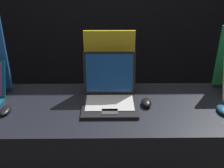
# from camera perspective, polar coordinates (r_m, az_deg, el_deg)

# --- Properties ---
(display_counter) EXTENTS (2.18, 0.64, 0.85)m
(display_counter) POSITION_cam_1_polar(r_m,az_deg,el_deg) (1.87, -0.10, -16.16)
(display_counter) COLOR black
(display_counter) RESTS_ON ground_plane
(mouse_front) EXTENTS (0.06, 0.12, 0.03)m
(mouse_front) POSITION_cam_1_polar(r_m,az_deg,el_deg) (1.67, -22.17, -5.30)
(mouse_front) COLOR black
(mouse_front) RESTS_ON display_counter
(laptop_middle) EXTENTS (0.33, 0.33, 0.30)m
(laptop_middle) POSITION_cam_1_polar(r_m,az_deg,el_deg) (1.62, -0.51, -1.94)
(laptop_middle) COLOR black
(laptop_middle) RESTS_ON display_counter
(mouse_middle) EXTENTS (0.06, 0.10, 0.04)m
(mouse_middle) POSITION_cam_1_polar(r_m,az_deg,el_deg) (1.63, 7.48, -4.05)
(mouse_middle) COLOR black
(mouse_middle) RESTS_ON display_counter
(promo_stand_middle) EXTENTS (0.33, 0.07, 0.41)m
(promo_stand_middle) POSITION_cam_1_polar(r_m,az_deg,el_deg) (1.75, -0.55, 4.69)
(promo_stand_middle) COLOR black
(promo_stand_middle) RESTS_ON display_counter
(mouse_back) EXTENTS (0.07, 0.11, 0.03)m
(mouse_back) POSITION_cam_1_polar(r_m,az_deg,el_deg) (1.68, 23.02, -5.20)
(mouse_back) COLOR navy
(mouse_back) RESTS_ON display_counter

